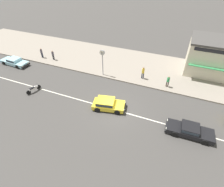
% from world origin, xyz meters
% --- Properties ---
extents(ground_plane, '(160.00, 160.00, 0.00)m').
position_xyz_m(ground_plane, '(0.00, 0.00, 0.00)').
color(ground_plane, '#423F3D').
extents(lane_centre_stripe, '(50.40, 0.14, 0.01)m').
position_xyz_m(lane_centre_stripe, '(0.00, 0.00, 0.00)').
color(lane_centre_stripe, silver).
rests_on(lane_centre_stripe, ground).
extents(kerb_strip, '(68.00, 10.00, 0.15)m').
position_xyz_m(kerb_strip, '(0.00, 10.46, 0.07)').
color(kerb_strip, gray).
rests_on(kerb_strip, ground).
extents(sedan_black_0, '(4.36, 1.85, 1.06)m').
position_xyz_m(sedan_black_0, '(7.86, -0.41, 0.53)').
color(sedan_black_0, black).
rests_on(sedan_black_0, ground).
extents(hatchback_yellow_2, '(3.86, 2.41, 1.10)m').
position_xyz_m(hatchback_yellow_2, '(-0.69, 0.01, 0.59)').
color(hatchback_yellow_2, yellow).
rests_on(hatchback_yellow_2, ground).
extents(sedan_pale_blue_4, '(4.68, 1.89, 1.06)m').
position_xyz_m(sedan_pale_blue_4, '(-18.01, 3.62, 0.53)').
color(sedan_pale_blue_4, '#93C6D6').
rests_on(sedan_pale_blue_4, ground).
extents(motorcycle_0, '(0.77, 1.93, 0.80)m').
position_xyz_m(motorcycle_0, '(-10.38, -0.73, 0.43)').
color(motorcycle_0, black).
rests_on(motorcycle_0, ground).
extents(street_clock, '(0.69, 0.22, 3.68)m').
position_xyz_m(street_clock, '(-4.00, 5.97, 2.92)').
color(street_clock, '#9E9EA3').
rests_on(street_clock, kerb_strip).
extents(pedestrian_near_clock, '(0.34, 0.34, 1.72)m').
position_xyz_m(pedestrian_near_clock, '(1.40, 7.14, 1.16)').
color(pedestrian_near_clock, '#232838').
rests_on(pedestrian_near_clock, kerb_strip).
extents(pedestrian_mid_kerb, '(0.34, 0.34, 1.55)m').
position_xyz_m(pedestrian_mid_kerb, '(4.80, 6.46, 1.05)').
color(pedestrian_mid_kerb, '#4C4238').
rests_on(pedestrian_mid_kerb, kerb_strip).
extents(pedestrian_by_shop, '(0.34, 0.34, 1.61)m').
position_xyz_m(pedestrian_by_shop, '(-15.46, 6.99, 1.09)').
color(pedestrian_by_shop, '#232838').
rests_on(pedestrian_by_shop, kerb_strip).
extents(pedestrian_far_end, '(0.34, 0.34, 1.56)m').
position_xyz_m(pedestrian_far_end, '(-13.27, 7.06, 1.06)').
color(pedestrian_far_end, '#333338').
rests_on(pedestrian_far_end, kerb_strip).
extents(shopfront_mid_block, '(6.49, 6.39, 4.67)m').
position_xyz_m(shopfront_mid_block, '(9.60, 12.70, 2.49)').
color(shopfront_mid_block, beige).
rests_on(shopfront_mid_block, kerb_strip).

